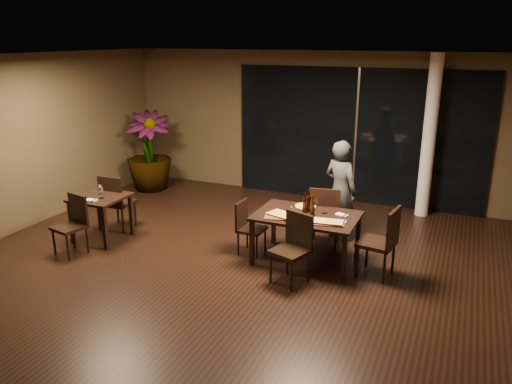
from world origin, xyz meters
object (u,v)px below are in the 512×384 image
object	(u,v)px
chair_side_far	(115,200)
bottle_c	(309,201)
chair_main_left	(247,224)
bottle_a	(305,203)
side_table	(101,204)
bottle_b	(313,206)
chair_main_near	(294,244)
chair_main_right	(383,239)
chair_main_far	(325,214)
diner	(340,191)
potted_plant	(149,151)
chair_side_near	(73,221)
main_table	(307,219)

from	to	relation	value
chair_side_far	bottle_c	world-z (taller)	bottle_c
chair_main_left	bottle_a	distance (m)	1.01
side_table	bottle_b	xyz separation A→B (m)	(3.49, 0.50, 0.28)
chair_main_near	chair_side_far	bearing A→B (deg)	-170.52
bottle_c	side_table	bearing A→B (deg)	-169.30
chair_main_left	bottle_b	xyz separation A→B (m)	(1.03, 0.04, 0.44)
bottle_c	chair_main_right	bearing A→B (deg)	-9.90
chair_main_far	bottle_c	size ratio (longest dim) A/B	3.07
chair_main_left	diner	size ratio (longest dim) A/B	0.50
chair_main_far	potted_plant	size ratio (longest dim) A/B	0.60
side_table	chair_main_right	xyz separation A→B (m)	(4.54, 0.44, -0.05)
chair_side_near	bottle_c	world-z (taller)	bottle_c
chair_side_near	chair_side_far	bearing A→B (deg)	101.81
chair_main_near	chair_side_near	bearing A→B (deg)	-153.73
chair_main_left	chair_main_far	bearing A→B (deg)	-56.43
chair_main_right	chair_side_far	size ratio (longest dim) A/B	1.03
chair_main_right	diner	xyz separation A→B (m)	(-0.91, 1.14, 0.27)
chair_side_far	potted_plant	world-z (taller)	potted_plant
diner	bottle_c	xyz separation A→B (m)	(-0.24, -0.94, 0.08)
main_table	chair_main_far	size ratio (longest dim) A/B	1.46
chair_main_far	chair_side_near	xyz separation A→B (m)	(-3.55, -1.71, -0.06)
side_table	chair_main_left	distance (m)	2.50
diner	bottle_c	distance (m)	0.98
main_table	bottle_a	world-z (taller)	bottle_a
main_table	chair_main_far	world-z (taller)	chair_main_far
chair_main_near	side_table	bearing A→B (deg)	-163.73
chair_main_far	chair_main_left	world-z (taller)	chair_main_far
main_table	chair_main_near	xyz separation A→B (m)	(0.03, -0.65, -0.13)
diner	main_table	bearing A→B (deg)	102.10
bottle_b	chair_main_left	bearing A→B (deg)	-177.62
chair_main_far	bottle_a	bearing A→B (deg)	65.16
bottle_b	bottle_a	bearing A→B (deg)	162.76
bottle_b	bottle_c	world-z (taller)	bottle_c
chair_side_far	diner	size ratio (longest dim) A/B	0.59
chair_main_far	chair_main_right	world-z (taller)	chair_main_right
chair_main_left	chair_side_far	bearing A→B (deg)	92.84
chair_side_near	diner	bearing A→B (deg)	42.85
chair_main_near	diner	world-z (taller)	diner
chair_main_left	potted_plant	size ratio (longest dim) A/B	0.49
chair_main_far	chair_side_near	world-z (taller)	chair_main_far
chair_main_far	bottle_a	world-z (taller)	bottle_a
chair_side_far	potted_plant	distance (m)	2.48
side_table	bottle_c	bearing A→B (deg)	10.70
main_table	potted_plant	distance (m)	4.86
main_table	chair_main_near	distance (m)	0.66
chair_main_left	diner	xyz separation A→B (m)	(1.17, 1.12, 0.37)
chair_main_far	potted_plant	distance (m)	4.73
main_table	diner	world-z (taller)	diner
chair_side_near	bottle_c	bearing A→B (deg)	32.03
main_table	chair_main_near	bearing A→B (deg)	-87.38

